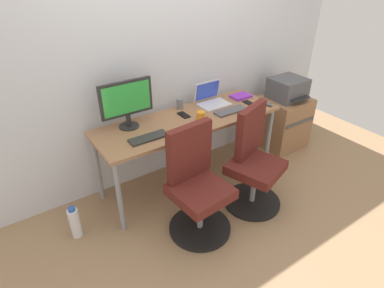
{
  "coord_description": "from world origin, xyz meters",
  "views": [
    {
      "loc": [
        -1.52,
        -2.3,
        2.1
      ],
      "look_at": [
        0.0,
        -0.05,
        0.48
      ],
      "focal_mm": 30.22,
      "sensor_mm": 36.0,
      "label": 1
    }
  ],
  "objects_px": {
    "side_cabinet": "(282,122)",
    "printer": "(288,88)",
    "office_chair_right": "(253,163)",
    "coffee_mug": "(201,116)",
    "office_chair_left": "(197,187)",
    "water_bottle_on_floor": "(75,222)",
    "open_laptop": "(211,99)",
    "desktop_monitor": "(126,101)"
  },
  "relations": [
    {
      "from": "office_chair_right",
      "to": "office_chair_left",
      "type": "bearing_deg",
      "value": 179.71
    },
    {
      "from": "side_cabinet",
      "to": "water_bottle_on_floor",
      "type": "xyz_separation_m",
      "value": [
        -2.59,
        -0.11,
        -0.16
      ]
    },
    {
      "from": "printer",
      "to": "coffee_mug",
      "type": "distance_m",
      "value": 1.31
    },
    {
      "from": "office_chair_left",
      "to": "printer",
      "type": "relative_size",
      "value": 2.35
    },
    {
      "from": "side_cabinet",
      "to": "printer",
      "type": "height_order",
      "value": "printer"
    },
    {
      "from": "office_chair_left",
      "to": "printer",
      "type": "height_order",
      "value": "office_chair_left"
    },
    {
      "from": "office_chair_left",
      "to": "water_bottle_on_floor",
      "type": "distance_m",
      "value": 1.07
    },
    {
      "from": "coffee_mug",
      "to": "open_laptop",
      "type": "bearing_deg",
      "value": 39.28
    },
    {
      "from": "water_bottle_on_floor",
      "to": "side_cabinet",
      "type": "bearing_deg",
      "value": 2.38
    },
    {
      "from": "office_chair_left",
      "to": "office_chair_right",
      "type": "relative_size",
      "value": 1.0
    },
    {
      "from": "side_cabinet",
      "to": "coffee_mug",
      "type": "xyz_separation_m",
      "value": [
        -1.31,
        -0.11,
        0.47
      ]
    },
    {
      "from": "office_chair_right",
      "to": "desktop_monitor",
      "type": "xyz_separation_m",
      "value": [
        -0.87,
        0.73,
        0.56
      ]
    },
    {
      "from": "office_chair_left",
      "to": "printer",
      "type": "xyz_separation_m",
      "value": [
        1.67,
        0.57,
        0.32
      ]
    },
    {
      "from": "side_cabinet",
      "to": "coffee_mug",
      "type": "bearing_deg",
      "value": -175.3
    },
    {
      "from": "side_cabinet",
      "to": "open_laptop",
      "type": "distance_m",
      "value": 1.11
    },
    {
      "from": "coffee_mug",
      "to": "office_chair_left",
      "type": "bearing_deg",
      "value": -128.34
    },
    {
      "from": "printer",
      "to": "desktop_monitor",
      "type": "bearing_deg",
      "value": 175.34
    },
    {
      "from": "side_cabinet",
      "to": "office_chair_right",
      "type": "bearing_deg",
      "value": -151.09
    },
    {
      "from": "open_laptop",
      "to": "coffee_mug",
      "type": "bearing_deg",
      "value": -140.72
    },
    {
      "from": "office_chair_right",
      "to": "printer",
      "type": "height_order",
      "value": "office_chair_right"
    },
    {
      "from": "office_chair_right",
      "to": "coffee_mug",
      "type": "xyz_separation_m",
      "value": [
        -0.26,
        0.47,
        0.36
      ]
    },
    {
      "from": "office_chair_right",
      "to": "water_bottle_on_floor",
      "type": "xyz_separation_m",
      "value": [
        -1.55,
        0.47,
        -0.28
      ]
    },
    {
      "from": "side_cabinet",
      "to": "water_bottle_on_floor",
      "type": "relative_size",
      "value": 2.0
    },
    {
      "from": "printer",
      "to": "office_chair_left",
      "type": "bearing_deg",
      "value": -161.15
    },
    {
      "from": "water_bottle_on_floor",
      "to": "coffee_mug",
      "type": "relative_size",
      "value": 3.37
    },
    {
      "from": "desktop_monitor",
      "to": "open_laptop",
      "type": "xyz_separation_m",
      "value": [
        0.92,
        -0.0,
        -0.19
      ]
    },
    {
      "from": "office_chair_left",
      "to": "desktop_monitor",
      "type": "relative_size",
      "value": 1.96
    },
    {
      "from": "water_bottle_on_floor",
      "to": "open_laptop",
      "type": "distance_m",
      "value": 1.75
    },
    {
      "from": "side_cabinet",
      "to": "coffee_mug",
      "type": "distance_m",
      "value": 1.39
    },
    {
      "from": "office_chair_right",
      "to": "printer",
      "type": "bearing_deg",
      "value": 28.88
    },
    {
      "from": "office_chair_left",
      "to": "printer",
      "type": "distance_m",
      "value": 1.8
    },
    {
      "from": "office_chair_left",
      "to": "coffee_mug",
      "type": "xyz_separation_m",
      "value": [
        0.37,
        0.46,
        0.36
      ]
    },
    {
      "from": "office_chair_left",
      "to": "coffee_mug",
      "type": "bearing_deg",
      "value": 51.66
    },
    {
      "from": "printer",
      "to": "open_laptop",
      "type": "height_order",
      "value": "open_laptop"
    },
    {
      "from": "side_cabinet",
      "to": "printer",
      "type": "bearing_deg",
      "value": -90.0
    },
    {
      "from": "side_cabinet",
      "to": "printer",
      "type": "distance_m",
      "value": 0.43
    },
    {
      "from": "desktop_monitor",
      "to": "side_cabinet",
      "type": "bearing_deg",
      "value": -4.64
    },
    {
      "from": "printer",
      "to": "office_chair_right",
      "type": "bearing_deg",
      "value": -151.12
    },
    {
      "from": "office_chair_right",
      "to": "side_cabinet",
      "type": "relative_size",
      "value": 1.51
    },
    {
      "from": "office_chair_left",
      "to": "side_cabinet",
      "type": "xyz_separation_m",
      "value": [
        1.67,
        0.57,
        -0.11
      ]
    },
    {
      "from": "printer",
      "to": "open_laptop",
      "type": "relative_size",
      "value": 1.29
    },
    {
      "from": "office_chair_left",
      "to": "water_bottle_on_floor",
      "type": "bearing_deg",
      "value": 153.16
    }
  ]
}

